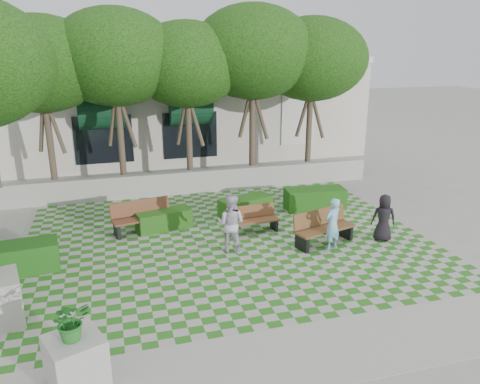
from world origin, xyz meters
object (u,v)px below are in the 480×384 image
object	(u,v)px
bench_mid	(253,220)
person_white	(231,223)
hedge_midleft	(164,220)
person_dark	(384,218)
hedge_midright	(245,206)
hedge_east	(315,198)
hedge_west	(14,259)
bench_west	(142,217)
planter_front	(75,351)
bench_east	(323,228)
person_blue	(332,224)

from	to	relation	value
bench_mid	person_white	size ratio (longest dim) A/B	0.97
hedge_midleft	person_dark	world-z (taller)	person_dark
bench_mid	person_dark	size ratio (longest dim) A/B	1.14
hedge_midright	person_dark	bearing A→B (deg)	-43.57
hedge_east	person_white	xyz separation A→B (m)	(-3.91, -2.73, 0.48)
hedge_west	person_dark	xyz separation A→B (m)	(10.52, -0.80, 0.34)
bench_west	hedge_midleft	bearing A→B (deg)	-6.80
hedge_midright	planter_front	world-z (taller)	planter_front
bench_east	hedge_east	world-z (taller)	bench_east
bench_east	hedge_east	xyz separation A→B (m)	(1.09, 2.96, -0.12)
planter_front	bench_east	bearing A→B (deg)	32.60
person_dark	person_blue	bearing A→B (deg)	27.26
bench_mid	person_dark	world-z (taller)	person_dark
hedge_midright	hedge_west	xyz separation A→B (m)	(-7.10, -2.46, 0.06)
bench_mid	bench_west	bearing A→B (deg)	159.35
bench_east	bench_mid	xyz separation A→B (m)	(-1.78, 1.44, -0.08)
bench_mid	hedge_west	world-z (taller)	bench_mid
bench_west	planter_front	distance (m)	7.05
hedge_west	hedge_east	bearing A→B (deg)	14.13
person_blue	person_dark	bearing A→B (deg)	159.97
hedge_midleft	person_blue	distance (m)	5.44
hedge_midleft	person_dark	xyz separation A→B (m)	(6.34, -2.80, 0.42)
hedge_midright	person_white	xyz separation A→B (m)	(-1.25, -2.73, 0.53)
planter_front	person_dark	xyz separation A→B (m)	(8.75, 4.11, 0.07)
bench_west	person_dark	size ratio (longest dim) A/B	1.38
hedge_midright	person_white	bearing A→B (deg)	-114.66
hedge_west	bench_mid	bearing A→B (deg)	7.72
hedge_west	person_blue	distance (m)	8.79
person_blue	hedge_midleft	bearing A→B (deg)	-57.18
bench_east	hedge_midleft	distance (m)	5.14
bench_west	hedge_midright	distance (m)	3.64
hedge_midleft	hedge_midright	bearing A→B (deg)	8.88
person_white	person_blue	bearing A→B (deg)	-159.96
bench_mid	hedge_west	bearing A→B (deg)	-176.55
hedge_midright	bench_mid	bearing A→B (deg)	-97.95
hedge_midleft	person_blue	size ratio (longest dim) A/B	1.13
bench_mid	hedge_midright	size ratio (longest dim) A/B	0.89
bench_west	person_dark	world-z (taller)	person_dark
hedge_midright	hedge_midleft	xyz separation A→B (m)	(-2.92, -0.46, -0.02)
bench_west	hedge_east	size ratio (longest dim) A/B	0.93
person_white	hedge_midleft	bearing A→B (deg)	-20.94
planter_front	person_blue	distance (m)	8.02
hedge_midright	person_white	size ratio (longest dim) A/B	1.08
hedge_midright	hedge_west	world-z (taller)	hedge_west
hedge_midleft	bench_east	bearing A→B (deg)	-29.18
bench_west	person_blue	xyz separation A→B (m)	(5.24, -2.86, 0.30)
person_blue	person_white	world-z (taller)	person_white
hedge_midleft	hedge_east	bearing A→B (deg)	4.67
person_white	hedge_east	bearing A→B (deg)	-112.15
bench_mid	person_white	distance (m)	1.66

